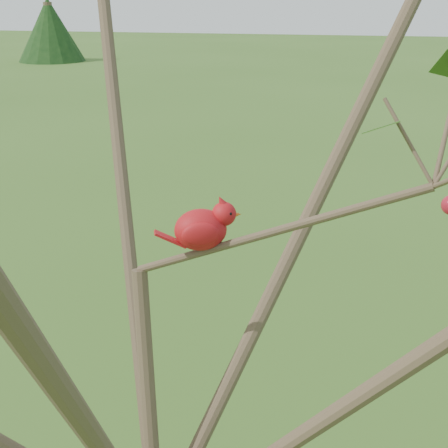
# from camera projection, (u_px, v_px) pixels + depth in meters

# --- Properties ---
(crabapple_tree) EXTENTS (2.35, 2.05, 2.95)m
(crabapple_tree) POSITION_uv_depth(u_px,v_px,m) (150.00, 219.00, 1.21)
(crabapple_tree) COLOR #483727
(crabapple_tree) RESTS_ON ground
(cardinal) EXTENTS (0.18, 0.12, 0.13)m
(cardinal) POSITION_uv_depth(u_px,v_px,m) (204.00, 227.00, 1.32)
(cardinal) COLOR red
(cardinal) RESTS_ON ground
(distant_trees) EXTENTS (39.36, 13.16, 3.74)m
(distant_trees) POSITION_uv_depth(u_px,v_px,m) (410.00, 20.00, 21.89)
(distant_trees) COLOR #483727
(distant_trees) RESTS_ON ground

